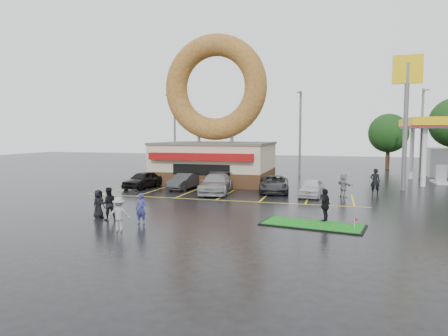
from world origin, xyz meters
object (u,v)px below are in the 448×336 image
(car_white, at_px, (312,188))
(person_cameraman, at_px, (325,206))
(car_silver, at_px, (216,183))
(shell_sign, at_px, (407,97))
(dumpster, at_px, (161,175))
(putting_green, at_px, (312,225))
(car_grey, at_px, (274,184))
(person_blue, at_px, (141,209))
(car_black, at_px, (143,180))
(car_dgrey, at_px, (184,181))
(streetlight_mid, at_px, (300,131))
(streetlight_left, at_px, (174,131))
(streetlight_right, at_px, (422,131))
(donut_shop, at_px, (215,134))

(car_white, distance_m, person_cameraman, 8.42)
(car_silver, bearing_deg, shell_sign, 13.88)
(dumpster, bearing_deg, putting_green, -56.15)
(car_grey, distance_m, person_blue, 13.37)
(car_black, height_order, car_dgrey, car_black)
(putting_green, bearing_deg, car_white, 93.94)
(putting_green, bearing_deg, car_grey, 108.62)
(car_silver, xyz_separation_m, car_grey, (4.20, 1.56, -0.10))
(shell_sign, xyz_separation_m, streetlight_mid, (-9.00, 8.92, -2.60))
(person_blue, height_order, dumpster, person_blue)
(streetlight_left, height_order, person_blue, streetlight_left)
(shell_sign, height_order, car_black, shell_sign)
(car_black, height_order, car_white, car_black)
(shell_sign, bearing_deg, person_blue, -131.20)
(person_cameraman, xyz_separation_m, putting_green, (-0.56, -0.88, -0.83))
(car_dgrey, height_order, person_blue, person_blue)
(car_dgrey, distance_m, car_silver, 3.36)
(person_blue, bearing_deg, car_black, 115.48)
(shell_sign, bearing_deg, streetlight_left, 161.01)
(streetlight_right, relative_size, car_silver, 1.75)
(car_black, distance_m, putting_green, 17.38)
(streetlight_left, relative_size, car_dgrey, 2.31)
(car_white, bearing_deg, car_silver, -172.34)
(streetlight_mid, xyz_separation_m, putting_green, (2.82, -23.38, -4.74))
(donut_shop, bearing_deg, car_silver, -72.20)
(streetlight_right, distance_m, car_dgrey, 24.85)
(donut_shop, relative_size, shell_sign, 1.27)
(donut_shop, xyz_separation_m, car_black, (-4.52, -5.64, -3.76))
(streetlight_left, height_order, dumpster, streetlight_left)
(car_white, bearing_deg, streetlight_right, 62.17)
(streetlight_right, bearing_deg, donut_shop, -154.79)
(car_white, xyz_separation_m, person_blue, (-7.63, -11.26, 0.14))
(shell_sign, height_order, car_white, shell_sign)
(streetlight_right, relative_size, car_dgrey, 2.31)
(streetlight_left, distance_m, streetlight_mid, 14.04)
(streetlight_mid, relative_size, person_cameraman, 5.18)
(donut_shop, xyz_separation_m, streetlight_mid, (7.00, 7.95, 0.32))
(streetlight_right, relative_size, putting_green, 1.72)
(donut_shop, relative_size, car_grey, 2.89)
(car_grey, distance_m, car_white, 3.15)
(shell_sign, xyz_separation_m, car_silver, (-13.90, -5.56, -6.63))
(streetlight_left, xyz_separation_m, car_dgrey, (6.00, -12.16, -4.14))
(car_white, distance_m, person_blue, 13.60)
(shell_sign, height_order, car_grey, shell_sign)
(car_grey, bearing_deg, car_black, 175.80)
(person_blue, bearing_deg, car_silver, 85.46)
(donut_shop, relative_size, car_silver, 2.63)
(streetlight_left, xyz_separation_m, car_black, (2.48, -12.58, -4.08))
(streetlight_mid, bearing_deg, dumpster, -142.02)
(car_grey, height_order, putting_green, car_grey)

